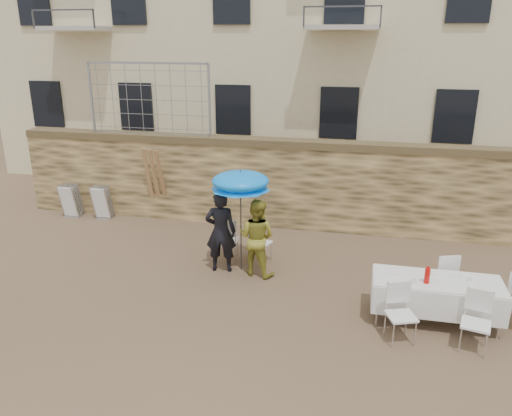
% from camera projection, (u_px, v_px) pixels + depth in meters
% --- Properties ---
extents(ground, '(80.00, 80.00, 0.00)m').
position_uv_depth(ground, '(204.00, 326.00, 8.37)').
color(ground, brown).
rests_on(ground, ground).
extents(stone_wall, '(13.00, 0.50, 2.20)m').
position_uv_depth(stone_wall, '(265.00, 183.00, 12.63)').
color(stone_wall, olive).
rests_on(stone_wall, ground).
extents(chain_link_fence, '(3.20, 0.06, 1.80)m').
position_uv_depth(chain_link_fence, '(149.00, 100.00, 12.60)').
color(chain_link_fence, gray).
rests_on(chain_link_fence, stone_wall).
extents(man_suit, '(0.68, 0.50, 1.72)m').
position_uv_depth(man_suit, '(221.00, 232.00, 10.13)').
color(man_suit, black).
rests_on(man_suit, ground).
extents(woman_dress, '(0.91, 0.79, 1.60)m').
position_uv_depth(woman_dress, '(257.00, 237.00, 10.00)').
color(woman_dress, gold).
rests_on(woman_dress, ground).
extents(umbrella, '(1.19, 1.19, 1.98)m').
position_uv_depth(umbrella, '(240.00, 184.00, 9.82)').
color(umbrella, '#3F3F44').
rests_on(umbrella, ground).
extents(couple_chair_left, '(0.54, 0.54, 0.96)m').
position_uv_depth(couple_chair_left, '(228.00, 239.00, 10.77)').
color(couple_chair_left, white).
rests_on(couple_chair_left, ground).
extents(couple_chair_right, '(0.62, 0.62, 0.96)m').
position_uv_depth(couple_chair_right, '(260.00, 241.00, 10.62)').
color(couple_chair_right, white).
rests_on(couple_chair_right, ground).
extents(banquet_table, '(2.10, 0.85, 0.78)m').
position_uv_depth(banquet_table, '(438.00, 282.00, 8.31)').
color(banquet_table, white).
rests_on(banquet_table, ground).
extents(soda_bottle, '(0.09, 0.09, 0.26)m').
position_uv_depth(soda_bottle, '(427.00, 276.00, 8.16)').
color(soda_bottle, red).
rests_on(soda_bottle, banquet_table).
extents(table_chair_front_left, '(0.62, 0.62, 0.96)m').
position_uv_depth(table_chair_front_left, '(401.00, 315.00, 7.82)').
color(table_chair_front_left, white).
rests_on(table_chair_front_left, ground).
extents(table_chair_front_right, '(0.58, 0.58, 0.96)m').
position_uv_depth(table_chair_front_right, '(476.00, 323.00, 7.60)').
color(table_chair_front_right, white).
rests_on(table_chair_front_right, ground).
extents(table_chair_back, '(0.61, 0.61, 0.96)m').
position_uv_depth(table_chair_back, '(442.00, 276.00, 9.09)').
color(table_chair_back, white).
rests_on(table_chair_back, ground).
extents(chair_stack_left, '(0.46, 0.47, 0.92)m').
position_uv_depth(chair_stack_left, '(75.00, 198.00, 13.52)').
color(chair_stack_left, white).
rests_on(chair_stack_left, ground).
extents(chair_stack_right, '(0.46, 0.40, 0.92)m').
position_uv_depth(chair_stack_right, '(105.00, 201.00, 13.34)').
color(chair_stack_right, white).
rests_on(chair_stack_right, ground).
extents(wood_planks, '(0.70, 0.20, 2.00)m').
position_uv_depth(wood_planks, '(161.00, 184.00, 12.90)').
color(wood_planks, '#A37749').
rests_on(wood_planks, ground).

